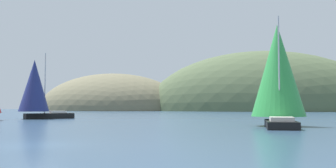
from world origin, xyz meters
TOP-DOWN VIEW (x-y plane):
  - ground_plane at (0.00, 0.00)m, footprint 360.00×360.00m
  - headland_left at (-55.00, 135.00)m, footprint 63.07×44.00m
  - headland_center at (5.00, 135.00)m, footprint 87.95×44.00m
  - sailboat_navy_sail at (-23.09, 34.10)m, footprint 7.73×8.25m
  - sailboat_green_sail at (11.91, 22.23)m, footprint 5.51×9.60m

SIDE VIEW (x-z plane):
  - ground_plane at x=0.00m, z-range 0.00..0.00m
  - headland_left at x=-55.00m, z-range -15.28..15.28m
  - headland_center at x=5.00m, z-range -22.45..22.45m
  - sailboat_navy_sail at x=-23.09m, z-range -0.33..9.66m
  - sailboat_green_sail at x=11.91m, z-range -0.06..10.34m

